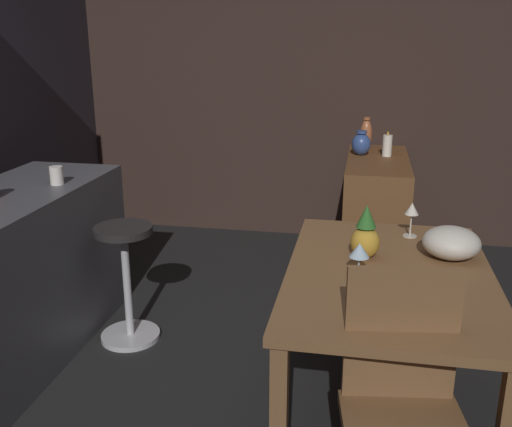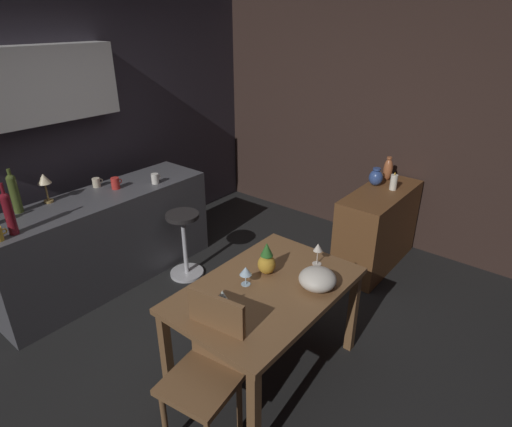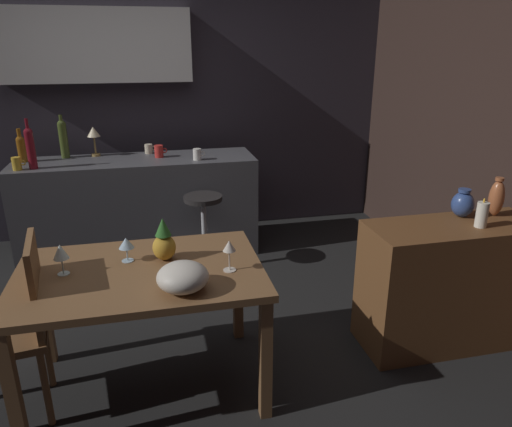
% 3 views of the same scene
% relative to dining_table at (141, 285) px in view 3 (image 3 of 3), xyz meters
% --- Properties ---
extents(ground_plane, '(9.00, 9.00, 0.00)m').
position_rel_dining_table_xyz_m(ground_plane, '(-0.01, 0.44, -0.65)').
color(ground_plane, black).
extents(wall_kitchen_back, '(5.20, 0.33, 2.60)m').
position_rel_dining_table_xyz_m(wall_kitchen_back, '(-0.07, 2.52, 0.76)').
color(wall_kitchen_back, '#38333D').
rests_on(wall_kitchen_back, ground_plane).
extents(wall_side_right, '(0.10, 4.40, 2.60)m').
position_rel_dining_table_xyz_m(wall_side_right, '(2.54, 0.74, 0.65)').
color(wall_side_right, '#33231E').
rests_on(wall_side_right, ground_plane).
extents(dining_table, '(1.29, 0.85, 0.74)m').
position_rel_dining_table_xyz_m(dining_table, '(0.00, 0.00, 0.00)').
color(dining_table, brown).
rests_on(dining_table, ground_plane).
extents(kitchen_counter, '(2.10, 0.60, 0.90)m').
position_rel_dining_table_xyz_m(kitchen_counter, '(-0.03, 1.92, -0.20)').
color(kitchen_counter, '#4C4C51').
rests_on(kitchen_counter, ground_plane).
extents(sideboard_cabinet, '(1.10, 0.44, 0.82)m').
position_rel_dining_table_xyz_m(sideboard_cabinet, '(1.90, 0.03, -0.24)').
color(sideboard_cabinet, brown).
rests_on(sideboard_cabinet, ground_plane).
extents(chair_near_window, '(0.45, 0.45, 0.97)m').
position_rel_dining_table_xyz_m(chair_near_window, '(-0.61, -0.04, -0.12)').
color(chair_near_window, brown).
rests_on(chair_near_window, ground_plane).
extents(bar_stool, '(0.34, 0.34, 0.68)m').
position_rel_dining_table_xyz_m(bar_stool, '(0.50, 1.40, -0.29)').
color(bar_stool, '#262323').
rests_on(bar_stool, ground_plane).
extents(wine_glass_left, '(0.08, 0.08, 0.14)m').
position_rel_dining_table_xyz_m(wine_glass_left, '(-0.06, 0.13, 0.19)').
color(wine_glass_left, silver).
rests_on(wine_glass_left, dining_table).
extents(wine_glass_right, '(0.08, 0.08, 0.17)m').
position_rel_dining_table_xyz_m(wine_glass_right, '(-0.38, 0.04, 0.21)').
color(wine_glass_right, silver).
rests_on(wine_glass_right, dining_table).
extents(wine_glass_center, '(0.07, 0.07, 0.17)m').
position_rel_dining_table_xyz_m(wine_glass_center, '(0.46, -0.11, 0.22)').
color(wine_glass_center, silver).
rests_on(wine_glass_center, dining_table).
extents(pineapple_centerpiece, '(0.13, 0.13, 0.24)m').
position_rel_dining_table_xyz_m(pineapple_centerpiece, '(0.14, 0.11, 0.19)').
color(pineapple_centerpiece, gold).
rests_on(pineapple_centerpiece, dining_table).
extents(fruit_bowl, '(0.25, 0.25, 0.14)m').
position_rel_dining_table_xyz_m(fruit_bowl, '(0.21, -0.27, 0.16)').
color(fruit_bowl, beige).
rests_on(fruit_bowl, dining_table).
extents(wine_bottle_amber, '(0.07, 0.07, 0.29)m').
position_rel_dining_table_xyz_m(wine_bottle_amber, '(-0.97, 2.03, 0.38)').
color(wine_bottle_amber, '#8C5114').
rests_on(wine_bottle_amber, kitchen_counter).
extents(wine_bottle_olive, '(0.07, 0.07, 0.38)m').
position_rel_dining_table_xyz_m(wine_bottle_olive, '(-0.64, 2.13, 0.43)').
color(wine_bottle_olive, '#475623').
rests_on(wine_bottle_olive, kitchen_counter).
extents(wine_bottle_ruby, '(0.07, 0.07, 0.41)m').
position_rel_dining_table_xyz_m(wine_bottle_ruby, '(-0.83, 1.76, 0.43)').
color(wine_bottle_ruby, maroon).
rests_on(wine_bottle_ruby, kitchen_counter).
extents(cup_white, '(0.11, 0.07, 0.10)m').
position_rel_dining_table_xyz_m(cup_white, '(0.51, 1.77, 0.30)').
color(cup_white, white).
rests_on(cup_white, kitchen_counter).
extents(cup_red, '(0.11, 0.08, 0.11)m').
position_rel_dining_table_xyz_m(cup_red, '(0.18, 1.95, 0.30)').
color(cup_red, red).
rests_on(cup_red, kitchen_counter).
extents(cup_mustard, '(0.11, 0.07, 0.11)m').
position_rel_dining_table_xyz_m(cup_mustard, '(-0.95, 1.74, 0.30)').
color(cup_mustard, gold).
rests_on(cup_mustard, kitchen_counter).
extents(cup_cream, '(0.11, 0.07, 0.09)m').
position_rel_dining_table_xyz_m(cup_cream, '(0.10, 2.14, 0.29)').
color(cup_cream, beige).
rests_on(cup_cream, kitchen_counter).
extents(counter_lamp, '(0.12, 0.12, 0.27)m').
position_rel_dining_table_xyz_m(counter_lamp, '(-0.38, 2.14, 0.45)').
color(counter_lamp, '#A58447').
rests_on(counter_lamp, kitchen_counter).
extents(pillar_candle_tall, '(0.07, 0.07, 0.18)m').
position_rel_dining_table_xyz_m(pillar_candle_tall, '(2.01, -0.03, 0.25)').
color(pillar_candle_tall, white).
rests_on(pillar_candle_tall, sideboard_cabinet).
extents(vase_copper, '(0.09, 0.09, 0.25)m').
position_rel_dining_table_xyz_m(vase_copper, '(2.23, 0.13, 0.29)').
color(vase_copper, '#B26038').
rests_on(vase_copper, sideboard_cabinet).
extents(vase_ceramic_blue, '(0.14, 0.14, 0.18)m').
position_rel_dining_table_xyz_m(vase_ceramic_blue, '(2.01, 0.16, 0.25)').
color(vase_ceramic_blue, '#334C8C').
rests_on(vase_ceramic_blue, sideboard_cabinet).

